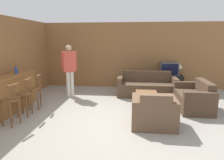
% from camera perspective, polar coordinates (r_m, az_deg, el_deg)
% --- Properties ---
extents(ground_plane, '(24.00, 24.00, 0.00)m').
position_cam_1_polar(ground_plane, '(4.84, 0.97, -12.06)').
color(ground_plane, gray).
extents(wall_back, '(9.40, 0.08, 2.60)m').
position_cam_1_polar(wall_back, '(8.13, 3.48, 7.00)').
color(wall_back, olive).
rests_on(wall_back, ground_plane).
extents(wall_left, '(0.08, 8.68, 2.60)m').
position_cam_1_polar(wall_left, '(6.86, -26.11, 5.02)').
color(wall_left, olive).
rests_on(wall_left, ground_plane).
extents(bar_counter, '(0.55, 2.63, 0.99)m').
position_cam_1_polar(bar_counter, '(5.83, -28.88, -4.21)').
color(bar_counter, brown).
rests_on(bar_counter, ground_plane).
extents(bar_chair_near, '(0.44, 0.44, 0.98)m').
position_cam_1_polar(bar_chair_near, '(5.07, -27.06, -5.91)').
color(bar_chair_near, brown).
rests_on(bar_chair_near, ground_plane).
extents(bar_chair_mid, '(0.37, 0.37, 0.98)m').
position_cam_1_polar(bar_chair_mid, '(5.54, -23.79, -4.21)').
color(bar_chair_mid, brown).
rests_on(bar_chair_mid, ground_plane).
extents(bar_chair_far, '(0.42, 0.42, 0.98)m').
position_cam_1_polar(bar_chair_far, '(6.00, -21.21, -2.86)').
color(bar_chair_far, brown).
rests_on(bar_chair_far, ground_plane).
extents(couch_far, '(2.01, 0.89, 0.84)m').
position_cam_1_polar(couch_far, '(7.09, 9.88, -1.95)').
color(couch_far, '#4C3828').
rests_on(couch_far, ground_plane).
extents(armchair_near, '(0.98, 0.84, 0.82)m').
position_cam_1_polar(armchair_near, '(4.65, 11.84, -9.21)').
color(armchair_near, brown).
rests_on(armchair_near, ground_plane).
extents(loveseat_right, '(0.82, 1.41, 0.81)m').
position_cam_1_polar(loveseat_right, '(6.11, 22.42, -4.86)').
color(loveseat_right, '#4C3828').
rests_on(loveseat_right, ground_plane).
extents(coffee_table, '(0.62, 0.99, 0.41)m').
position_cam_1_polar(coffee_table, '(5.80, 9.88, -4.49)').
color(coffee_table, brown).
rests_on(coffee_table, ground_plane).
extents(tv_unit, '(1.04, 0.52, 0.60)m').
position_cam_1_polar(tv_unit, '(8.00, 15.74, -0.73)').
color(tv_unit, black).
rests_on(tv_unit, ground_plane).
extents(tv, '(0.67, 0.43, 0.49)m').
position_cam_1_polar(tv, '(7.90, 15.95, 3.13)').
color(tv, '#4C4C4C').
rests_on(tv, tv_unit).
extents(bottle, '(0.08, 0.08, 0.23)m').
position_cam_1_polar(bottle, '(6.25, -25.73, 2.63)').
color(bottle, '#234293').
rests_on(bottle, bar_counter).
extents(table_lamp, '(0.27, 0.27, 0.49)m').
position_cam_1_polar(table_lamp, '(7.96, 18.61, 3.89)').
color(table_lamp, brown).
rests_on(table_lamp, tv_unit).
extents(person_by_window, '(0.46, 0.31, 1.76)m').
position_cam_1_polar(person_by_window, '(6.89, -12.06, 3.55)').
color(person_by_window, silver).
rests_on(person_by_window, ground_plane).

